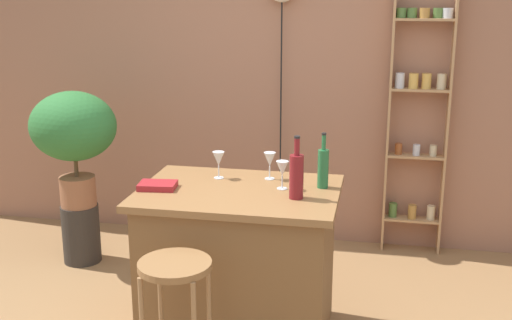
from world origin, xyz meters
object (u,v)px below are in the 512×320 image
at_px(plant_stool, 81,233).
at_px(wine_glass_center, 270,160).
at_px(wine_glass_left, 219,159).
at_px(spice_shelf, 418,116).
at_px(cookbook, 158,186).
at_px(bottle_olive_oil, 323,167).
at_px(potted_plant, 73,131).
at_px(wine_glass_right, 282,169).
at_px(bar_stool, 176,297).
at_px(bottle_spirits_clear, 296,175).

xyz_separation_m(plant_stool, wine_glass_center, (1.55, -0.57, 0.81)).
bearing_deg(wine_glass_left, wine_glass_center, 7.93).
relative_size(spice_shelf, cookbook, 9.81).
xyz_separation_m(bottle_olive_oil, wine_glass_center, (-0.33, 0.11, -0.00)).
bearing_deg(spice_shelf, bottle_olive_oil, -112.83).
distance_m(spice_shelf, plant_stool, 2.71).
height_order(plant_stool, potted_plant, potted_plant).
bearing_deg(potted_plant, plant_stool, 0.00).
bearing_deg(plant_stool, spice_shelf, 16.02).
xyz_separation_m(spice_shelf, cookbook, (-1.51, -1.59, -0.16)).
bearing_deg(wine_glass_right, wine_glass_left, 161.57).
bearing_deg(potted_plant, bottle_olive_oil, -19.89).
bearing_deg(plant_stool, wine_glass_center, -20.24).
relative_size(potted_plant, wine_glass_center, 5.26).
distance_m(bar_stool, bottle_olive_oil, 1.12).
height_order(spice_shelf, bottle_spirits_clear, spice_shelf).
bearing_deg(wine_glass_right, bar_stool, -120.40).
height_order(potted_plant, wine_glass_right, potted_plant).
distance_m(plant_stool, cookbook, 1.48).
distance_m(potted_plant, wine_glass_center, 1.65).
distance_m(wine_glass_center, cookbook, 0.68).
distance_m(bottle_olive_oil, cookbook, 0.95).
relative_size(bar_stool, spice_shelf, 0.36).
height_order(wine_glass_center, wine_glass_right, same).
bearing_deg(bottle_spirits_clear, wine_glass_center, 121.97).
xyz_separation_m(bar_stool, bottle_spirits_clear, (0.52, 0.56, 0.49)).
xyz_separation_m(spice_shelf, wine_glass_right, (-0.81, -1.46, -0.06)).
relative_size(bar_stool, wine_glass_left, 4.50).
relative_size(bottle_olive_oil, wine_glass_center, 1.96).
xyz_separation_m(bar_stool, plant_stool, (-1.24, 1.46, -0.33)).
relative_size(bottle_spirits_clear, wine_glass_right, 2.12).
xyz_separation_m(bar_stool, potted_plant, (-1.24, 1.46, 0.46)).
distance_m(potted_plant, bottle_olive_oil, 2.00).
bearing_deg(plant_stool, cookbook, -42.72).
height_order(bottle_olive_oil, wine_glass_center, bottle_olive_oil).
relative_size(bottle_spirits_clear, wine_glass_center, 2.12).
height_order(bar_stool, cookbook, cookbook).
xyz_separation_m(bar_stool, bottle_olive_oil, (0.64, 0.78, 0.48)).
xyz_separation_m(bar_stool, wine_glass_center, (0.31, 0.89, 0.48)).
xyz_separation_m(spice_shelf, plant_stool, (-2.47, -0.71, -0.87)).
xyz_separation_m(plant_stool, cookbook, (0.96, -0.88, 0.71)).
bearing_deg(wine_glass_left, potted_plant, 153.78).
relative_size(bottle_olive_oil, bottle_spirits_clear, 0.92).
relative_size(bar_stool, plant_stool, 1.66).
relative_size(bottle_spirits_clear, wine_glass_left, 2.12).
height_order(bar_stool, wine_glass_right, wine_glass_right).
xyz_separation_m(bar_stool, cookbook, (-0.28, 0.57, 0.38)).
xyz_separation_m(plant_stool, wine_glass_left, (1.25, -0.61, 0.81)).
distance_m(bottle_spirits_clear, cookbook, 0.81).
bearing_deg(potted_plant, spice_shelf, 16.02).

